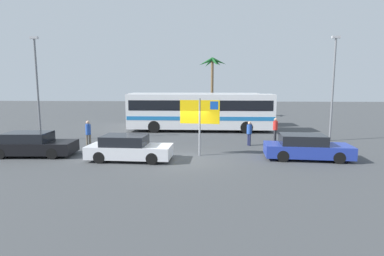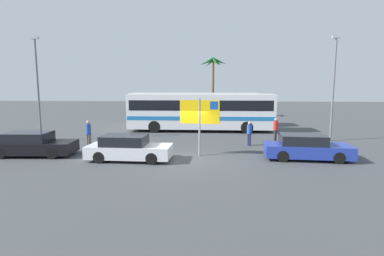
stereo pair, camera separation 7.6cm
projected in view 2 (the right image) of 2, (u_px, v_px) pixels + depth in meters
ground at (185, 159)px, 16.24m from camera, size 120.00×120.00×0.00m
bus_front_coach at (201, 110)px, 26.02m from camera, size 12.28×2.63×3.17m
bus_rear_coach at (194, 107)px, 29.59m from camera, size 12.28×2.63×3.17m
ferry_sign at (200, 114)px, 16.71m from camera, size 2.19×0.34×3.20m
car_blue at (306, 148)px, 16.09m from camera, size 4.53×2.07×1.32m
car_white at (128, 148)px, 15.89m from camera, size 4.42×1.88×1.32m
car_black at (32, 144)px, 16.92m from camera, size 4.57×1.99×1.32m
pedestrian_crossing_lot at (276, 128)px, 21.36m from camera, size 0.32×0.32×1.64m
pedestrian_by_bus at (249, 132)px, 19.73m from camera, size 0.32×0.32×1.58m
pedestrian_near_sign at (88, 132)px, 19.10m from camera, size 0.32×0.32×1.72m
lamp_post_left_side at (38, 85)px, 21.18m from camera, size 0.56×0.20×7.20m
lamp_post_right_side at (334, 85)px, 21.06m from camera, size 0.56×0.20×7.25m
palm_tree_seaside at (213, 69)px, 36.61m from camera, size 3.41×3.09×7.24m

